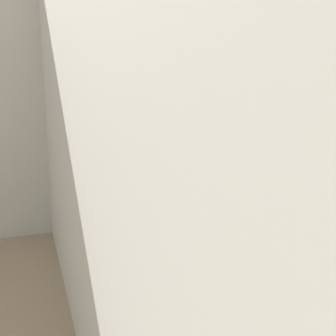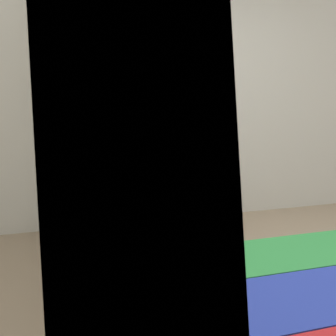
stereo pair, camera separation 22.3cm
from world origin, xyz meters
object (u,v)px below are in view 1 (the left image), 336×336
Objects in this scene: tote_bag at (95,209)px; paper_roll at (67,212)px; photo_umbrella at (166,102)px; duffel_bag at (206,214)px.

paper_roll is (-0.27, 0.01, 0.00)m from tote_bag.
photo_umbrella is 1.24m from duffel_bag.
duffel_bag is at bearing -12.18° from tote_bag.
photo_umbrella is at bearing -29.50° from tote_bag.
photo_umbrella is at bearing -166.82° from duffel_bag.
tote_bag is at bearing 167.82° from duffel_bag.
tote_bag is (-0.62, 0.35, -1.04)m from photo_umbrella.
tote_bag is 1.30× the size of duffel_bag.
photo_umbrella reaches higher than tote_bag.
photo_umbrella reaches higher than duffel_bag.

